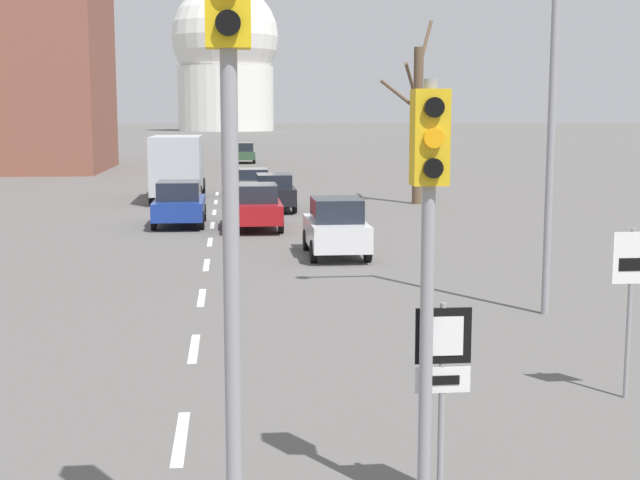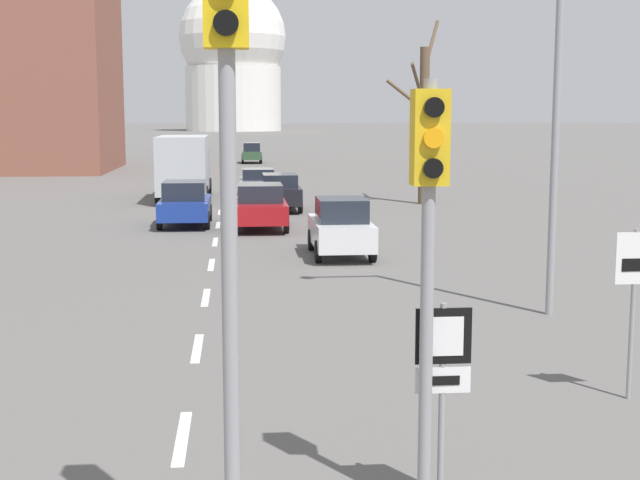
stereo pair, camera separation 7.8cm
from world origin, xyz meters
name	(u,v)px [view 2 (the right image)]	position (x,y,z in m)	size (l,w,h in m)	color
lane_stripe_1	(182,437)	(0.00, 8.84, 0.00)	(0.16, 2.00, 0.01)	silver
lane_stripe_2	(197,348)	(0.00, 13.34, 0.00)	(0.16, 2.00, 0.01)	silver
lane_stripe_3	(206,297)	(0.00, 17.84, 0.00)	(0.16, 2.00, 0.01)	silver
lane_stripe_4	(211,265)	(0.00, 22.34, 0.00)	(0.16, 2.00, 0.01)	silver
lane_stripe_5	(215,242)	(0.00, 26.84, 0.00)	(0.16, 2.00, 0.01)	silver
lane_stripe_6	(218,225)	(0.00, 31.34, 0.00)	(0.16, 2.00, 0.01)	silver
lane_stripe_7	(220,212)	(0.00, 35.84, 0.00)	(0.16, 2.00, 0.01)	silver
lane_stripe_8	(222,202)	(0.00, 40.34, 0.00)	(0.16, 2.00, 0.01)	silver
lane_stripe_9	(223,194)	(0.00, 44.84, 0.00)	(0.16, 2.00, 0.01)	silver
traffic_signal_near_right	(429,215)	(2.69, 6.39, 3.18)	(0.36, 0.34, 4.54)	gray
traffic_signal_centre_tall	(228,139)	(0.69, 4.86, 3.99)	(0.36, 0.34, 5.77)	gray
route_sign_post	(443,370)	(2.90, 6.55, 1.50)	(0.60, 0.08, 2.23)	gray
speed_limit_sign	(634,285)	(6.51, 9.85, 1.73)	(0.60, 0.08, 2.55)	gray
street_lamp_right	(542,52)	(6.92, 15.42, 5.43)	(2.12, 0.36, 8.95)	gray
sedan_near_left	(260,206)	(1.57, 30.08, 0.85)	(1.97, 4.36, 1.66)	maroon
sedan_near_right	(185,203)	(-1.22, 31.33, 0.85)	(1.91, 4.18, 1.69)	navy
sedan_mid_centre	(252,153)	(1.99, 74.25, 0.87)	(1.72, 3.93, 1.74)	#2D4C33
sedan_far_left	(280,191)	(2.59, 36.31, 0.83)	(1.80, 4.20, 1.61)	black
sedan_far_right	(341,227)	(3.79, 23.54, 0.86)	(1.73, 3.84, 1.74)	silver
sedan_distant_centre	(258,182)	(1.79, 42.78, 0.75)	(1.91, 4.13, 1.45)	slate
delivery_truck	(184,165)	(-1.82, 41.47, 1.70)	(2.44, 7.20, 3.14)	#333842
bare_tree_right_near	(423,121)	(9.38, 38.56, 3.88)	(2.65, 2.73, 8.55)	brown
capitol_dome	(233,57)	(0.00, 220.44, 17.88)	(25.99, 25.99, 36.71)	silver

